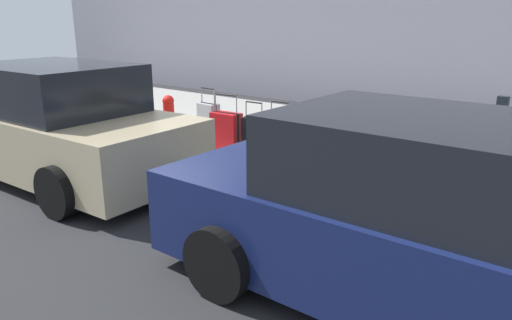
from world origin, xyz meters
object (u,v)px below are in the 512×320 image
object	(u,v)px
suitcase_red_6	(226,132)
parked_car_navy_0	(434,225)
suitcase_navy_4	(279,140)
bollard_post	(141,116)
fire_hydrant	(169,116)
parked_car_beige_1	(56,125)
suitcase_olive_1	(367,156)
suitcase_silver_0	(405,168)
suitcase_maroon_2	(337,153)
suitcase_black_5	(254,137)
suitcase_silver_7	(209,124)
parking_meter	(498,134)
suitcase_teal_3	(307,148)

from	to	relation	value
suitcase_red_6	parked_car_navy_0	distance (m)	4.64
suitcase_navy_4	bollard_post	bearing A→B (deg)	2.95
fire_hydrant	parked_car_beige_1	distance (m)	2.25
parked_car_navy_0	suitcase_navy_4	bearing A→B (deg)	-35.92
fire_hydrant	parked_car_beige_1	bearing A→B (deg)	93.24
fire_hydrant	suitcase_red_6	bearing A→B (deg)	176.92
suitcase_olive_1	parked_car_beige_1	distance (m)	4.43
suitcase_silver_0	suitcase_navy_4	distance (m)	2.00
suitcase_maroon_2	suitcase_black_5	size ratio (longest dim) A/B	0.99
suitcase_red_6	parked_car_beige_1	xyz separation A→B (m)	(1.35, 2.16, 0.30)
suitcase_red_6	suitcase_silver_7	world-z (taller)	suitcase_silver_7
suitcase_black_5	fire_hydrant	distance (m)	2.01
parked_car_beige_1	suitcase_silver_7	bearing A→B (deg)	-109.59
suitcase_silver_0	fire_hydrant	distance (m)	4.48
fire_hydrant	parked_car_navy_0	world-z (taller)	parked_car_navy_0
suitcase_silver_0	parking_meter	xyz separation A→B (m)	(-0.96, -0.29, 0.53)
suitcase_silver_0	suitcase_olive_1	size ratio (longest dim) A/B	0.76
suitcase_navy_4	suitcase_silver_7	distance (m)	1.54
fire_hydrant	bollard_post	world-z (taller)	fire_hydrant
suitcase_olive_1	parked_car_navy_0	xyz separation A→B (m)	(-1.62, 2.18, 0.23)
suitcase_silver_0	suitcase_teal_3	world-z (taller)	suitcase_teal_3
suitcase_teal_3	suitcase_navy_4	distance (m)	0.50
suitcase_teal_3	suitcase_silver_0	bearing A→B (deg)	177.70
suitcase_red_6	parked_car_navy_0	xyz separation A→B (m)	(-4.10, 2.16, 0.27)
fire_hydrant	parked_car_navy_0	distance (m)	6.02
suitcase_black_5	suitcase_red_6	world-z (taller)	suitcase_red_6
suitcase_teal_3	suitcase_black_5	xyz separation A→B (m)	(0.97, 0.03, 0.03)
suitcase_silver_0	parking_meter	distance (m)	1.13
parking_meter	parked_car_beige_1	xyz separation A→B (m)	(5.31, 2.49, -0.20)
suitcase_maroon_2	suitcase_navy_4	bearing A→B (deg)	2.76
suitcase_silver_0	bollard_post	distance (m)	5.11
suitcase_silver_0	suitcase_maroon_2	size ratio (longest dim) A/B	0.92
bollard_post	suitcase_navy_4	bearing A→B (deg)	-177.05
suitcase_silver_0	suitcase_olive_1	bearing A→B (deg)	0.91
suitcase_olive_1	suitcase_teal_3	world-z (taller)	suitcase_olive_1
suitcase_olive_1	suitcase_maroon_2	bearing A→B (deg)	-12.19
fire_hydrant	suitcase_olive_1	bearing A→B (deg)	179.24
suitcase_black_5	parked_car_beige_1	bearing A→B (deg)	49.67
suitcase_red_6	suitcase_silver_7	size ratio (longest dim) A/B	0.96
suitcase_maroon_2	suitcase_teal_3	size ratio (longest dim) A/B	0.99
suitcase_black_5	parked_car_navy_0	world-z (taller)	parked_car_navy_0
suitcase_silver_0	parked_car_beige_1	xyz separation A→B (m)	(4.36, 2.19, 0.33)
suitcase_black_5	suitcase_maroon_2	bearing A→B (deg)	-176.98
suitcase_silver_0	parking_meter	bearing A→B (deg)	-162.90
parking_meter	suitcase_navy_4	bearing A→B (deg)	4.63
parked_car_beige_1	suitcase_navy_4	bearing A→B (deg)	-136.35
suitcase_olive_1	suitcase_teal_3	distance (m)	1.00
suitcase_olive_1	suitcase_silver_7	xyz separation A→B (m)	(3.02, -0.12, -0.00)
suitcase_silver_0	parked_car_navy_0	bearing A→B (deg)	116.71
bollard_post	suitcase_olive_1	bearing A→B (deg)	-178.78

